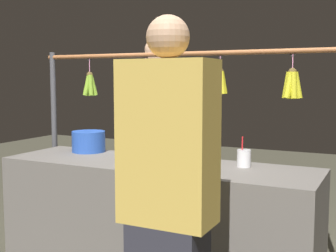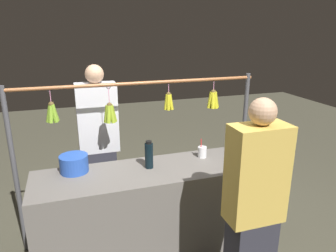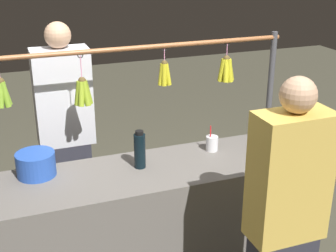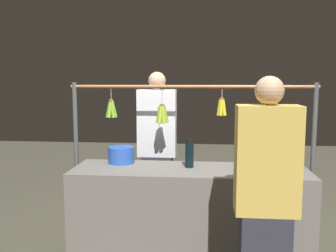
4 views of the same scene
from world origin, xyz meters
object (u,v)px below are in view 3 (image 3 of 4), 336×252
water_bottle (140,150)px  blue_bucket (36,164)px  customer_person (284,229)px  drink_cup (212,143)px  vendor_person (66,138)px

water_bottle → blue_bucket: water_bottle is taller
water_bottle → customer_person: 1.01m
blue_bucket → drink_cup: bearing=177.8°
drink_cup → vendor_person: vendor_person is taller
water_bottle → customer_person: customer_person is taller
vendor_person → customer_person: size_ratio=1.04×
drink_cup → customer_person: bearing=87.8°
water_bottle → vendor_person: vendor_person is taller
water_bottle → vendor_person: size_ratio=0.15×
water_bottle → customer_person: bearing=120.0°
blue_bucket → vendor_person: vendor_person is taller
blue_bucket → customer_person: bearing=138.9°
water_bottle → vendor_person: bearing=-61.2°
water_bottle → drink_cup: water_bottle is taller
blue_bucket → customer_person: 1.50m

